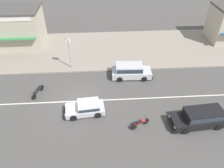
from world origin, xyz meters
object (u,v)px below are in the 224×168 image
object	(u,v)px
hatchback_silver_3	(86,108)
motorcycle_2	(140,123)
street_clock	(69,46)
minivan_silver_2	(130,70)
motorcycle_1	(38,91)
shopfront_mid_block	(16,27)
minivan_black_1	(201,117)

from	to	relation	value
hatchback_silver_3	motorcycle_2	world-z (taller)	hatchback_silver_3
street_clock	motorcycle_2	bearing A→B (deg)	-54.63
minivan_silver_2	street_clock	distance (m)	7.20
motorcycle_1	shopfront_mid_block	size ratio (longest dim) A/B	0.28
street_clock	shopfront_mid_block	world-z (taller)	shopfront_mid_block
minivan_silver_2	motorcycle_1	distance (m)	9.79
motorcycle_1	street_clock	bearing A→B (deg)	56.30
motorcycle_2	shopfront_mid_block	distance (m)	20.73
motorcycle_1	motorcycle_2	distance (m)	10.56
hatchback_silver_3	motorcycle_1	xyz separation A→B (m)	(-4.86, 2.79, -0.16)
minivan_silver_2	hatchback_silver_3	distance (m)	6.92
hatchback_silver_3	motorcycle_2	distance (m)	4.98
minivan_black_1	minivan_silver_2	xyz separation A→B (m)	(-4.99, 7.14, -0.00)
street_clock	hatchback_silver_3	bearing A→B (deg)	-75.09
minivan_silver_2	street_clock	xyz separation A→B (m)	(-6.56, 2.08, 2.12)
minivan_black_1	shopfront_mid_block	bearing A→B (deg)	141.10
hatchback_silver_3	shopfront_mid_block	world-z (taller)	shopfront_mid_block
minivan_black_1	shopfront_mid_block	size ratio (longest dim) A/B	0.72
motorcycle_1	shopfront_mid_block	xyz separation A→B (m)	(-4.45, 10.49, 2.17)
shopfront_mid_block	hatchback_silver_3	bearing A→B (deg)	-54.94
minivan_silver_2	motorcycle_2	distance (m)	7.09
hatchback_silver_3	street_clock	bearing A→B (deg)	104.91
street_clock	minivan_silver_2	bearing A→B (deg)	-17.57
hatchback_silver_3	street_clock	world-z (taller)	street_clock
motorcycle_1	minivan_black_1	bearing A→B (deg)	-18.32
hatchback_silver_3	motorcycle_1	world-z (taller)	hatchback_silver_3
minivan_silver_2	motorcycle_1	size ratio (longest dim) A/B	2.30
motorcycle_2	shopfront_mid_block	xyz separation A→B (m)	(-13.90, 15.23, 2.18)
minivan_black_1	minivan_silver_2	distance (m)	8.71
minivan_black_1	street_clock	size ratio (longest dim) A/B	1.31
minivan_silver_2	hatchback_silver_3	xyz separation A→B (m)	(-4.64, -5.13, -0.26)
motorcycle_2	minivan_black_1	bearing A→B (deg)	-0.72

